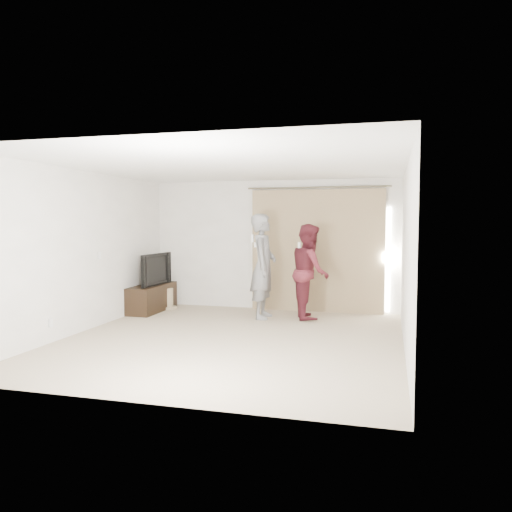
# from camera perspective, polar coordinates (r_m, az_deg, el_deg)

# --- Properties ---
(floor) EXTENTS (5.50, 5.50, 0.00)m
(floor) POSITION_cam_1_polar(r_m,az_deg,el_deg) (7.63, -2.79, -9.51)
(floor) COLOR tan
(floor) RESTS_ON ground
(wall_back) EXTENTS (5.00, 0.04, 2.60)m
(wall_back) POSITION_cam_1_polar(r_m,az_deg,el_deg) (10.09, 1.96, 1.26)
(wall_back) COLOR white
(wall_back) RESTS_ON ground
(wall_left) EXTENTS (0.04, 5.50, 2.60)m
(wall_left) POSITION_cam_1_polar(r_m,az_deg,el_deg) (8.54, -19.01, 0.54)
(wall_left) COLOR white
(wall_left) RESTS_ON ground
(ceiling) EXTENTS (5.00, 5.50, 0.01)m
(ceiling) POSITION_cam_1_polar(r_m,az_deg,el_deg) (7.47, -2.86, 10.28)
(ceiling) COLOR white
(ceiling) RESTS_ON wall_back
(curtain) EXTENTS (2.80, 0.11, 2.46)m
(curtain) POSITION_cam_1_polar(r_m,az_deg,el_deg) (9.86, 7.05, 0.60)
(curtain) COLOR tan
(curtain) RESTS_ON ground
(tv_console) EXTENTS (0.47, 1.35, 0.52)m
(tv_console) POSITION_cam_1_polar(r_m,az_deg,el_deg) (10.15, -11.79, -4.71)
(tv_console) COLOR black
(tv_console) RESTS_ON ground
(tv) EXTENTS (0.21, 1.09, 0.63)m
(tv) POSITION_cam_1_polar(r_m,az_deg,el_deg) (10.08, -11.84, -1.48)
(tv) COLOR black
(tv) RESTS_ON tv_console
(scratching_post) EXTENTS (0.32, 0.32, 0.42)m
(scratching_post) POSITION_cam_1_polar(r_m,az_deg,el_deg) (10.31, -9.94, -5.05)
(scratching_post) COLOR tan
(scratching_post) RESTS_ON ground
(person_man) EXTENTS (0.50, 0.73, 1.92)m
(person_man) POSITION_cam_1_polar(r_m,az_deg,el_deg) (9.13, 0.84, -1.17)
(person_man) COLOR slate
(person_man) RESTS_ON ground
(person_woman) EXTENTS (0.87, 0.99, 1.74)m
(person_woman) POSITION_cam_1_polar(r_m,az_deg,el_deg) (9.17, 6.16, -1.74)
(person_woman) COLOR #531A22
(person_woman) RESTS_ON ground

